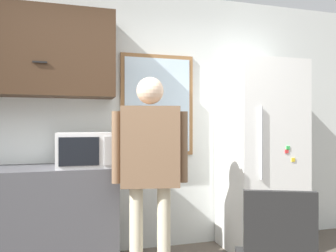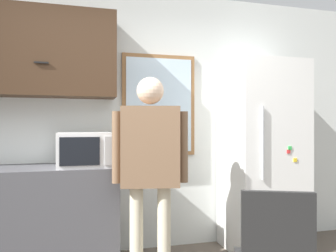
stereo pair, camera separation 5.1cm
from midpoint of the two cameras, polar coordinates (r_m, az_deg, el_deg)
The scene contains 6 objects.
back_wall at distance 3.44m, azimuth -6.05°, elevation 1.10°, with size 6.00×0.06×2.70m.
upper_cabinets at distance 3.34m, azimuth -26.58°, elevation 11.64°, with size 2.02×0.35×0.81m.
microwave at distance 2.99m, azimuth -13.83°, elevation -4.01°, with size 0.46×0.40×0.30m.
person at distance 2.69m, azimuth -2.57°, elevation -5.34°, with size 0.61×0.30×1.68m.
refrigerator at distance 3.56m, azimuth 16.47°, elevation -5.03°, with size 0.74×0.69×1.94m.
window at distance 3.46m, azimuth -1.17°, elevation 3.66°, with size 0.78×0.05×1.06m.
Camera 2 is at (-0.50, -1.48, 1.28)m, focal length 35.00 mm.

